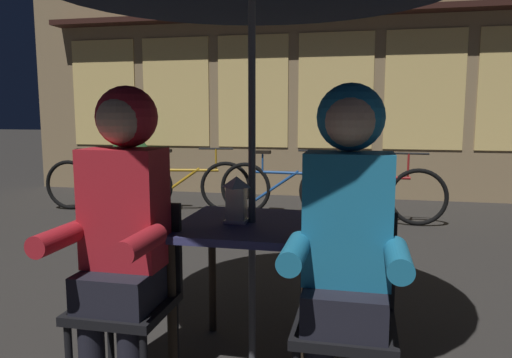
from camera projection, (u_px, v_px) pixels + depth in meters
The scene contains 11 objects.
cafe_table at pixel (252, 242), 2.44m from camera, with size 0.72×0.72×0.74m.
lantern at pixel (237, 198), 2.42m from camera, with size 0.11×0.11×0.23m.
chair_left at pixel (131, 289), 2.21m from camera, with size 0.40×0.40×0.87m.
chair_right at pixel (346, 307), 2.01m from camera, with size 0.40×0.40×0.87m.
person_left_hooded at pixel (122, 214), 2.11m from camera, with size 0.45×0.56×1.40m.
person_right_hooded at pixel (347, 225), 1.90m from camera, with size 0.45×0.56×1.40m.
bicycle_nearest at pixel (105, 184), 6.39m from camera, with size 1.68×0.17×0.84m.
bicycle_second at pixel (186, 185), 6.31m from camera, with size 1.66×0.34×0.84m.
bicycle_third at pixel (284, 189), 6.04m from camera, with size 1.68×0.15×0.84m.
bicycle_fourth at pixel (372, 194), 5.64m from camera, with size 1.68×0.09×0.84m.
potted_plant at pixel (131, 161), 7.52m from camera, with size 0.60×0.60×0.92m.
Camera 1 is at (0.53, -2.32, 1.28)m, focal length 34.19 mm.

